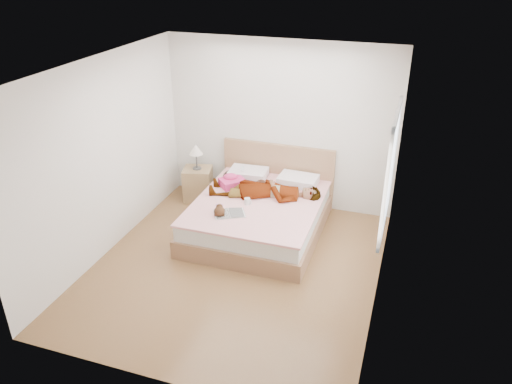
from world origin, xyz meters
TOP-DOWN VIEW (x-y plane):
  - ground at (0.00, 0.00)m, footprint 4.00×4.00m
  - woman at (0.03, 1.19)m, footprint 1.72×0.90m
  - hair at (-0.54, 1.64)m, footprint 0.63×0.70m
  - phone at (-0.47, 1.59)m, footprint 0.06×0.10m
  - room_shell at (1.77, 0.30)m, footprint 4.00×4.00m
  - bed at (0.00, 1.04)m, footprint 1.80×2.08m
  - towel at (-0.53, 1.30)m, footprint 0.45×0.45m
  - magazine at (-0.25, 0.46)m, footprint 0.49×0.44m
  - coffee_mug at (-0.11, 0.81)m, footprint 0.13×0.10m
  - plush_toy at (-0.37, 0.40)m, footprint 0.20×0.25m
  - nightstand at (-1.27, 1.64)m, footprint 0.53×0.49m

SIDE VIEW (x-z plane):
  - ground at x=0.00m, z-range 0.00..0.00m
  - bed at x=0.00m, z-range -0.22..0.78m
  - nightstand at x=-1.27m, z-range -0.16..0.79m
  - magazine at x=-0.25m, z-range 0.51..0.53m
  - hair at x=-0.54m, z-range 0.51..0.60m
  - coffee_mug at x=-0.11m, z-range 0.51..0.60m
  - plush_toy at x=-0.37m, z-range 0.51..0.64m
  - towel at x=-0.53m, z-range 0.49..0.68m
  - woman at x=0.03m, z-range 0.51..0.73m
  - phone at x=-0.47m, z-range 0.66..0.71m
  - room_shell at x=1.77m, z-range -0.50..3.50m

